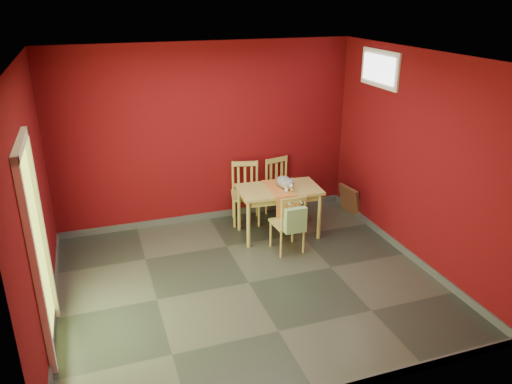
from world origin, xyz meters
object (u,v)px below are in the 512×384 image
object	(u,v)px
tote_bag	(296,220)
cat	(285,180)
picture_frame	(350,200)
dining_table	(279,194)
chair_far_left	(246,192)
chair_far_right	(281,187)
chair_near	(289,222)

from	to	relation	value
tote_bag	cat	bearing A→B (deg)	79.07
picture_frame	tote_bag	bearing A→B (deg)	-142.89
tote_bag	cat	distance (m)	0.81
dining_table	chair_far_left	xyz separation A→B (m)	(-0.31, 0.60, -0.16)
chair_far_right	cat	xyz separation A→B (m)	(-0.20, -0.62, 0.36)
dining_table	chair_far_right	distance (m)	0.71
chair_near	picture_frame	xyz separation A→B (m)	(1.42, 0.86, -0.21)
tote_bag	picture_frame	bearing A→B (deg)	37.11
dining_table	chair_far_left	distance (m)	0.70
dining_table	cat	xyz separation A→B (m)	(0.09, 0.01, 0.20)
dining_table	chair_far_right	size ratio (longest dim) A/B	1.31
dining_table	picture_frame	bearing A→B (deg)	13.72
chair_far_left	tote_bag	world-z (taller)	chair_far_left
cat	picture_frame	distance (m)	1.44
dining_table	picture_frame	world-z (taller)	dining_table
chair_far_right	chair_near	world-z (taller)	chair_far_right
chair_far_left	picture_frame	size ratio (longest dim) A/B	1.99
tote_bag	chair_far_left	bearing A→B (deg)	100.75
dining_table	picture_frame	distance (m)	1.46
chair_near	picture_frame	distance (m)	1.67
chair_near	chair_far_left	bearing A→B (deg)	102.29
chair_near	picture_frame	size ratio (longest dim) A/B	1.81
chair_near	tote_bag	distance (m)	0.24
dining_table	chair_near	distance (m)	0.57
dining_table	chair_far_right	xyz separation A→B (m)	(0.29, 0.63, -0.16)
cat	picture_frame	size ratio (longest dim) A/B	0.92
tote_bag	chair_far_right	bearing A→B (deg)	76.03
dining_table	picture_frame	size ratio (longest dim) A/B	2.58
dining_table	tote_bag	xyz separation A→B (m)	(-0.05, -0.74, -0.08)
chair_far_right	tote_bag	bearing A→B (deg)	-103.97
dining_table	tote_bag	size ratio (longest dim) A/B	2.94
dining_table	chair_near	xyz separation A→B (m)	(-0.06, -0.53, -0.20)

